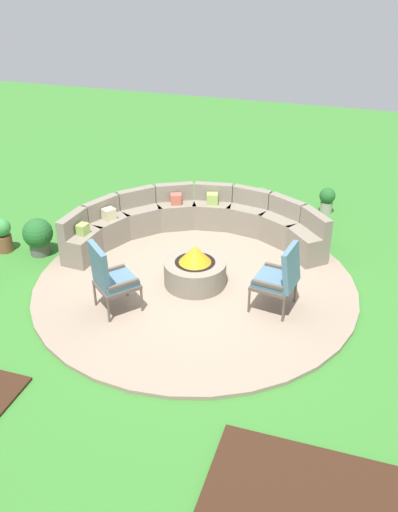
{
  "coord_description": "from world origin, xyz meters",
  "views": [
    {
      "loc": [
        2.36,
        -7.09,
        4.78
      ],
      "look_at": [
        0.0,
        0.2,
        0.45
      ],
      "focal_mm": 38.94,
      "sensor_mm": 36.0,
      "label": 1
    }
  ],
  "objects_px": {
    "curved_stone_bench": "(194,223)",
    "potted_plant_2": "(327,199)",
    "lounge_chair_front_right": "(280,276)",
    "potted_plant_0": "(3,234)",
    "fire_pit": "(195,269)",
    "potted_plant_4": "(38,235)",
    "potted_plant_1": "(261,200)",
    "lounge_chair_front_left": "(110,277)"
  },
  "relations": [
    {
      "from": "lounge_chair_front_right",
      "to": "potted_plant_0",
      "type": "bearing_deg",
      "value": 94.19
    },
    {
      "from": "potted_plant_0",
      "to": "potted_plant_2",
      "type": "bearing_deg",
      "value": 32.85
    },
    {
      "from": "fire_pit",
      "to": "curved_stone_bench",
      "type": "height_order",
      "value": "curved_stone_bench"
    },
    {
      "from": "lounge_chair_front_left",
      "to": "lounge_chair_front_right",
      "type": "xyz_separation_m",
      "value": [
        2.3,
        0.79,
        -0.02
      ]
    },
    {
      "from": "fire_pit",
      "to": "potted_plant_0",
      "type": "xyz_separation_m",
      "value": [
        -3.59,
        0.08,
        0.01
      ]
    },
    {
      "from": "potted_plant_4",
      "to": "potted_plant_2",
      "type": "bearing_deg",
      "value": 35.62
    },
    {
      "from": "potted_plant_0",
      "to": "potted_plant_1",
      "type": "relative_size",
      "value": 1.03
    },
    {
      "from": "fire_pit",
      "to": "curved_stone_bench",
      "type": "bearing_deg",
      "value": 109.29
    },
    {
      "from": "fire_pit",
      "to": "potted_plant_4",
      "type": "height_order",
      "value": "fire_pit"
    },
    {
      "from": "potted_plant_2",
      "to": "curved_stone_bench",
      "type": "bearing_deg",
      "value": -136.91
    },
    {
      "from": "fire_pit",
      "to": "potted_plant_4",
      "type": "bearing_deg",
      "value": 176.49
    },
    {
      "from": "curved_stone_bench",
      "to": "potted_plant_2",
      "type": "relative_size",
      "value": 8.02
    },
    {
      "from": "potted_plant_1",
      "to": "potted_plant_4",
      "type": "xyz_separation_m",
      "value": [
        -3.34,
        -2.74,
        0.02
      ]
    },
    {
      "from": "fire_pit",
      "to": "potted_plant_1",
      "type": "relative_size",
      "value": 1.63
    },
    {
      "from": "curved_stone_bench",
      "to": "lounge_chair_front_left",
      "type": "xyz_separation_m",
      "value": [
        -0.42,
        -2.51,
        0.24
      ]
    },
    {
      "from": "potted_plant_0",
      "to": "potted_plant_4",
      "type": "distance_m",
      "value": 0.66
    },
    {
      "from": "potted_plant_2",
      "to": "potted_plant_0",
      "type": "bearing_deg",
      "value": -147.15
    },
    {
      "from": "curved_stone_bench",
      "to": "potted_plant_1",
      "type": "relative_size",
      "value": 7.07
    },
    {
      "from": "lounge_chair_front_right",
      "to": "potted_plant_4",
      "type": "height_order",
      "value": "lounge_chair_front_right"
    },
    {
      "from": "lounge_chair_front_left",
      "to": "lounge_chair_front_right",
      "type": "distance_m",
      "value": 2.43
    },
    {
      "from": "lounge_chair_front_right",
      "to": "potted_plant_2",
      "type": "distance_m",
      "value": 3.76
    },
    {
      "from": "curved_stone_bench",
      "to": "potted_plant_2",
      "type": "xyz_separation_m",
      "value": [
        2.15,
        2.01,
        -0.09
      ]
    },
    {
      "from": "curved_stone_bench",
      "to": "lounge_chair_front_right",
      "type": "distance_m",
      "value": 2.56
    },
    {
      "from": "lounge_chair_front_right",
      "to": "potted_plant_2",
      "type": "xyz_separation_m",
      "value": [
        0.27,
        3.74,
        -0.31
      ]
    },
    {
      "from": "lounge_chair_front_right",
      "to": "potted_plant_2",
      "type": "height_order",
      "value": "lounge_chair_front_right"
    },
    {
      "from": "fire_pit",
      "to": "potted_plant_4",
      "type": "relative_size",
      "value": 1.47
    },
    {
      "from": "curved_stone_bench",
      "to": "potted_plant_4",
      "type": "distance_m",
      "value": 2.74
    },
    {
      "from": "lounge_chair_front_left",
      "to": "potted_plant_4",
      "type": "height_order",
      "value": "lounge_chair_front_left"
    },
    {
      "from": "lounge_chair_front_left",
      "to": "potted_plant_0",
      "type": "bearing_deg",
      "value": -163.45
    },
    {
      "from": "potted_plant_0",
      "to": "potted_plant_1",
      "type": "xyz_separation_m",
      "value": [
        4.0,
        2.84,
        0.01
      ]
    },
    {
      "from": "potted_plant_1",
      "to": "potted_plant_2",
      "type": "height_order",
      "value": "potted_plant_1"
    },
    {
      "from": "curved_stone_bench",
      "to": "lounge_chair_front_left",
      "type": "relative_size",
      "value": 3.77
    },
    {
      "from": "potted_plant_1",
      "to": "fire_pit",
      "type": "bearing_deg",
      "value": -98.03
    },
    {
      "from": "lounge_chair_front_left",
      "to": "potted_plant_0",
      "type": "xyz_separation_m",
      "value": [
        -2.67,
        1.15,
        -0.3
      ]
    },
    {
      "from": "lounge_chair_front_left",
      "to": "potted_plant_1",
      "type": "xyz_separation_m",
      "value": [
        1.33,
        3.98,
        -0.29
      ]
    },
    {
      "from": "lounge_chair_front_right",
      "to": "potted_plant_1",
      "type": "bearing_deg",
      "value": 25.15
    },
    {
      "from": "curved_stone_bench",
      "to": "potted_plant_0",
      "type": "xyz_separation_m",
      "value": [
        -3.08,
        -1.37,
        -0.06
      ]
    },
    {
      "from": "fire_pit",
      "to": "lounge_chair_front_left",
      "type": "xyz_separation_m",
      "value": [
        -0.92,
        -1.07,
        0.31
      ]
    },
    {
      "from": "curved_stone_bench",
      "to": "lounge_chair_front_left",
      "type": "distance_m",
      "value": 2.56
    },
    {
      "from": "potted_plant_0",
      "to": "fire_pit",
      "type": "bearing_deg",
      "value": -1.27
    },
    {
      "from": "curved_stone_bench",
      "to": "potted_plant_2",
      "type": "distance_m",
      "value": 2.95
    },
    {
      "from": "fire_pit",
      "to": "lounge_chair_front_right",
      "type": "relative_size",
      "value": 0.93
    }
  ]
}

